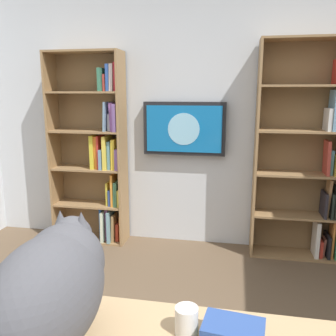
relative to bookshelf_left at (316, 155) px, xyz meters
The scene contains 7 objects.
wall_back 1.23m from the bookshelf_left, ahead, with size 4.52×0.06×2.70m, color silver.
bookshelf_left is the anchor object (origin of this frame).
bookshelf_right 2.13m from the bookshelf_left, ahead, with size 0.77×0.28×1.96m.
wall_mounted_tv 1.26m from the bookshelf_left, ahead, with size 0.82×0.07×0.53m.
cat 2.79m from the bookshelf_left, 62.23° to the left, with size 0.32×0.68×0.40m.
coffee_mug 2.52m from the bookshelf_left, 69.58° to the left, with size 0.08×0.08×0.10m, color white.
desk_book_stack 2.49m from the bookshelf_left, 73.25° to the left, with size 0.22×0.16×0.07m.
Camera 1 is at (-0.42, 1.36, 1.56)m, focal length 38.02 mm.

